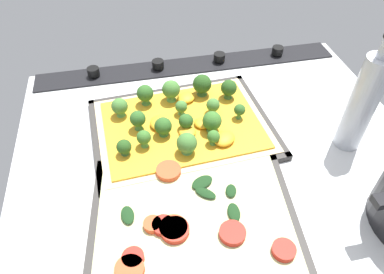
{
  "coord_description": "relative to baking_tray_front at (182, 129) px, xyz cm",
  "views": [
    {
      "loc": [
        14.58,
        43.1,
        48.95
      ],
      "look_at": [
        5.16,
        -1.8,
        3.66
      ],
      "focal_mm": 33.11,
      "sensor_mm": 36.0,
      "label": 1
    }
  ],
  "objects": [
    {
      "name": "oil_bottle",
      "position": [
        -30.34,
        9.84,
        9.76
      ],
      "size": [
        4.76,
        4.76,
        24.02
      ],
      "color": "#B7BCC6",
      "rests_on": "ground_plane"
    },
    {
      "name": "baking_tray_front",
      "position": [
        0.0,
        0.0,
        0.0
      ],
      "size": [
        36.56,
        28.46,
        1.3
      ],
      "color": "#33302D",
      "rests_on": "ground_plane"
    },
    {
      "name": "broccoli_pizza",
      "position": [
        -0.05,
        -0.53,
        1.87
      ],
      "size": [
        34.01,
        25.92,
        6.13
      ],
      "color": "beige",
      "rests_on": "baking_tray_front"
    },
    {
      "name": "baking_tray_back",
      "position": [
        2.08,
        20.84,
        0.0
      ],
      "size": [
        35.11,
        29.79,
        1.3
      ],
      "color": "#33302D",
      "rests_on": "ground_plane"
    },
    {
      "name": "ground_plane",
      "position": [
        -5.93,
        7.59,
        -1.87
      ],
      "size": [
        76.38,
        66.84,
        3.0
      ],
      "primitive_type": "cube",
      "color": "silver"
    },
    {
      "name": "veggie_pizza_back",
      "position": [
        2.48,
        21.08,
        0.76
      ],
      "size": [
        32.45,
        27.13,
        1.9
      ],
      "color": "#BCC185",
      "rests_on": "baking_tray_back"
    },
    {
      "name": "stove_control_panel",
      "position": [
        -5.93,
        -22.32,
        0.19
      ],
      "size": [
        73.32,
        7.0,
        2.6
      ],
      "color": "black",
      "rests_on": "ground_plane"
    }
  ]
}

